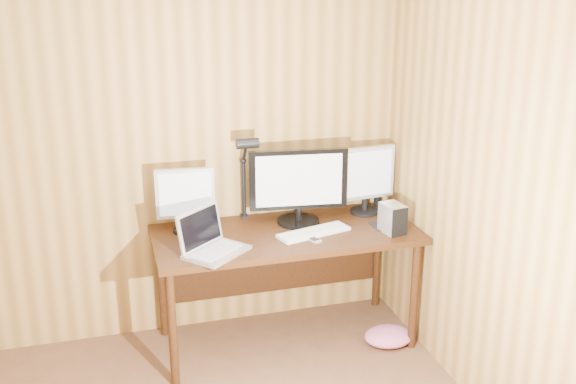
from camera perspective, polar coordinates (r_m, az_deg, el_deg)
name	(u,v)px	position (r m, az deg, el deg)	size (l,w,h in m)	color
room_shell	(147,298)	(2.28, -11.87, -8.74)	(4.00, 4.00, 4.00)	brown
desk	(283,246)	(4.21, -0.46, -4.55)	(1.60, 0.70, 0.75)	#321A0A
monitor_center	(299,185)	(4.15, 0.90, 0.57)	(0.61, 0.27, 0.47)	black
monitor_left	(185,199)	(4.07, -8.69, -0.55)	(0.35, 0.17, 0.40)	black
monitor_right	(366,178)	(4.35, 6.60, 1.19)	(0.39, 0.19, 0.44)	black
laptop	(210,242)	(3.81, -6.64, -4.21)	(0.43, 0.42, 0.25)	silver
keyboard	(314,232)	(4.06, 2.19, -3.41)	(0.47, 0.25, 0.02)	silver
mousepad	(388,226)	(4.23, 8.46, -2.83)	(0.19, 0.16, 0.00)	black
mouse	(388,222)	(4.22, 8.47, -2.56)	(0.07, 0.11, 0.04)	black
hard_drive	(393,218)	(4.10, 8.85, -2.22)	(0.13, 0.18, 0.18)	silver
phone	(314,240)	(3.96, 2.21, -4.06)	(0.08, 0.11, 0.01)	silver
speaker	(377,198)	(4.56, 7.57, -0.48)	(0.05, 0.05, 0.11)	black
desk_lamp	(246,166)	(4.15, -3.60, 2.22)	(0.14, 0.19, 0.59)	black
fabric_pile	(388,336)	(4.42, 8.49, -12.00)	(0.31, 0.26, 0.10)	#CD638E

